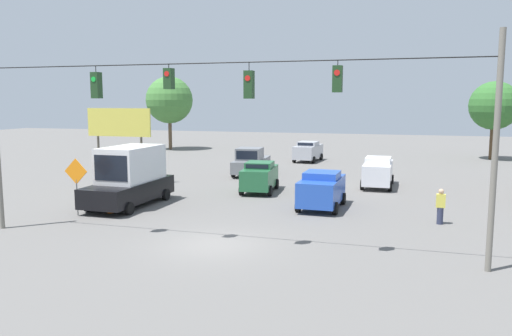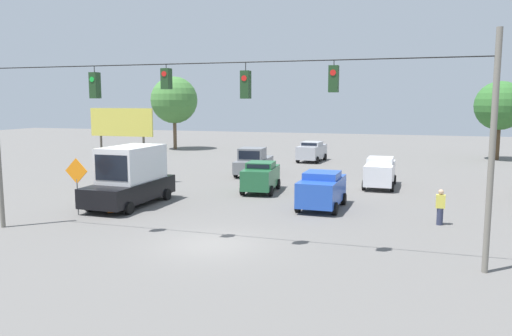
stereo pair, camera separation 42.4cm
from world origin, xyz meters
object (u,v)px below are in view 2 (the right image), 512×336
at_px(sedan_blue_crossing_near, 322,189).
at_px(pedestrian, 440,207).
at_px(traffic_cone_third, 153,192).
at_px(sedan_silver_withflow_deep, 312,151).
at_px(traffic_cone_second, 134,199).
at_px(overhead_signal_span, 205,118).
at_px(tree_horizon_left, 500,106).
at_px(pickup_truck_grey_withflow_far, 254,162).
at_px(roadside_billboard, 122,127).
at_px(box_truck_black_parked_shoulder, 131,176).
at_px(sedan_white_oncoming_far, 380,172).
at_px(sedan_green_withflow_mid, 261,176).
at_px(work_zone_sign, 77,175).
at_px(traffic_cone_nearest, 111,206).
at_px(tree_horizon_right, 174,100).

bearing_deg(sedan_blue_crossing_near, pedestrian, 161.76).
bearing_deg(traffic_cone_third, sedan_silver_withflow_deep, -105.43).
distance_m(traffic_cone_second, pedestrian, 15.84).
height_order(overhead_signal_span, tree_horizon_left, overhead_signal_span).
relative_size(pickup_truck_grey_withflow_far, roadside_billboard, 1.07).
height_order(sedan_silver_withflow_deep, pedestrian, sedan_silver_withflow_deep).
xyz_separation_m(box_truck_black_parked_shoulder, traffic_cone_second, (-0.02, -0.18, -1.25)).
xyz_separation_m(overhead_signal_span, box_truck_black_parked_shoulder, (7.03, -6.07, -3.41)).
height_order(sedan_white_oncoming_far, box_truck_black_parked_shoulder, box_truck_black_parked_shoulder).
bearing_deg(sedan_white_oncoming_far, pedestrian, 109.00).
bearing_deg(sedan_silver_withflow_deep, overhead_signal_span, 93.02).
xyz_separation_m(sedan_silver_withflow_deep, traffic_cone_third, (5.56, 20.15, -0.67)).
height_order(sedan_green_withflow_mid, work_zone_sign, work_zone_sign).
bearing_deg(traffic_cone_nearest, roadside_billboard, -61.32).
xyz_separation_m(traffic_cone_second, tree_horizon_left, (-22.28, -28.84, 4.88)).
bearing_deg(traffic_cone_nearest, traffic_cone_second, -90.68).
distance_m(overhead_signal_span, traffic_cone_third, 11.97).
bearing_deg(overhead_signal_span, work_zone_sign, -20.71).
bearing_deg(sedan_silver_withflow_deep, tree_horizon_left, -158.87).
distance_m(pickup_truck_grey_withflow_far, sedan_silver_withflow_deep, 10.17).
height_order(sedan_blue_crossing_near, sedan_silver_withflow_deep, sedan_blue_crossing_near).
xyz_separation_m(roadside_billboard, work_zone_sign, (-3.47, 9.56, -1.86)).
distance_m(sedan_white_oncoming_far, traffic_cone_third, 14.67).
bearing_deg(traffic_cone_third, sedan_white_oncoming_far, -149.39).
height_order(sedan_green_withflow_mid, tree_horizon_right, tree_horizon_right).
bearing_deg(sedan_blue_crossing_near, tree_horizon_left, -114.51).
xyz_separation_m(sedan_green_withflow_mid, traffic_cone_third, (5.65, 3.46, -0.67)).
distance_m(overhead_signal_span, tree_horizon_left, 38.27).
xyz_separation_m(sedan_blue_crossing_near, sedan_white_oncoming_far, (-2.49, -7.65, 0.01)).
bearing_deg(tree_horizon_left, overhead_signal_span, 66.48).
relative_size(tree_horizon_left, tree_horizon_right, 0.89).
bearing_deg(traffic_cone_nearest, sedan_green_withflow_mid, -125.67).
distance_m(overhead_signal_span, work_zone_sign, 9.32).
distance_m(sedan_blue_crossing_near, traffic_cone_nearest, 10.93).
distance_m(box_truck_black_parked_shoulder, pedestrian, 15.87).
relative_size(traffic_cone_third, tree_horizon_right, 0.07).
xyz_separation_m(traffic_cone_nearest, tree_horizon_right, (12.22, -31.59, 5.44)).
bearing_deg(traffic_cone_nearest, pedestrian, -171.85).
distance_m(pickup_truck_grey_withflow_far, sedan_green_withflow_mid, 7.36).
bearing_deg(tree_horizon_right, box_truck_black_parked_shoulder, 112.43).
xyz_separation_m(pedestrian, tree_horizon_left, (-6.44, -28.72, 4.36)).
bearing_deg(roadside_billboard, sedan_green_withflow_mid, 175.72).
distance_m(sedan_white_oncoming_far, tree_horizon_right, 32.06).
relative_size(traffic_cone_nearest, pedestrian, 0.38).
relative_size(traffic_cone_second, roadside_billboard, 0.12).
bearing_deg(pedestrian, pickup_truck_grey_withflow_far, -43.84).
distance_m(overhead_signal_span, roadside_billboard, 17.31).
bearing_deg(traffic_cone_second, roadside_billboard, -53.71).
bearing_deg(pedestrian, traffic_cone_second, 0.41).
bearing_deg(traffic_cone_third, work_zone_sign, 77.51).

